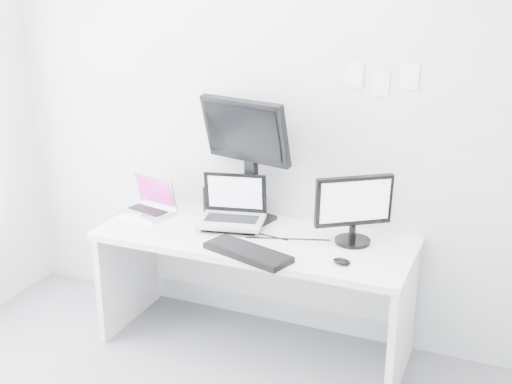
% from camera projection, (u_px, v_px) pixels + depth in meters
% --- Properties ---
extents(back_wall, '(3.60, 0.00, 3.60)m').
position_uv_depth(back_wall, '(277.00, 116.00, 3.84)').
color(back_wall, silver).
rests_on(back_wall, ground).
extents(desk, '(1.80, 0.70, 0.73)m').
position_uv_depth(desk, '(254.00, 293.00, 3.86)').
color(desk, white).
rests_on(desk, ground).
extents(macbook, '(0.36, 0.30, 0.23)m').
position_uv_depth(macbook, '(145.00, 196.00, 4.03)').
color(macbook, silver).
rests_on(macbook, desk).
extents(speaker, '(0.11, 0.11, 0.17)m').
position_uv_depth(speaker, '(213.00, 200.00, 4.06)').
color(speaker, black).
rests_on(speaker, desk).
extents(dell_laptop, '(0.43, 0.36, 0.31)m').
position_uv_depth(dell_laptop, '(231.00, 203.00, 3.80)').
color(dell_laptop, '#B7BABE').
rests_on(dell_laptop, desk).
extents(rear_monitor, '(0.60, 0.33, 0.77)m').
position_uv_depth(rear_monitor, '(248.00, 158.00, 3.85)').
color(rear_monitor, black).
rests_on(rear_monitor, desk).
extents(samsung_monitor, '(0.47, 0.41, 0.40)m').
position_uv_depth(samsung_monitor, '(354.00, 209.00, 3.57)').
color(samsung_monitor, black).
rests_on(samsung_monitor, desk).
extents(keyboard, '(0.52, 0.32, 0.03)m').
position_uv_depth(keyboard, '(248.00, 253.00, 3.47)').
color(keyboard, black).
rests_on(keyboard, desk).
extents(mouse, '(0.11, 0.08, 0.03)m').
position_uv_depth(mouse, '(342.00, 261.00, 3.37)').
color(mouse, black).
rests_on(mouse, desk).
extents(wall_note_0, '(0.10, 0.00, 0.14)m').
position_uv_depth(wall_note_0, '(354.00, 75.00, 3.59)').
color(wall_note_0, white).
rests_on(wall_note_0, back_wall).
extents(wall_note_1, '(0.09, 0.00, 0.13)m').
position_uv_depth(wall_note_1, '(381.00, 84.00, 3.54)').
color(wall_note_1, white).
rests_on(wall_note_1, back_wall).
extents(wall_note_2, '(0.10, 0.00, 0.14)m').
position_uv_depth(wall_note_2, '(410.00, 76.00, 3.47)').
color(wall_note_2, white).
rests_on(wall_note_2, back_wall).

